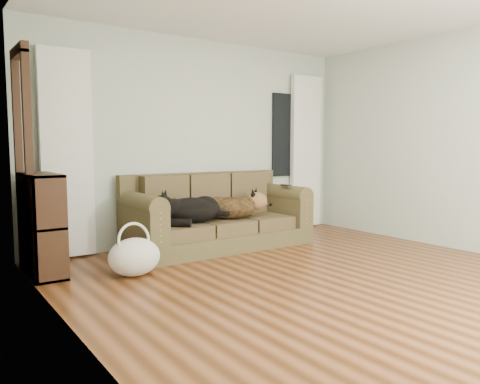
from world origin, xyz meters
TOP-DOWN VIEW (x-y plane):
  - floor at (0.00, 0.00)m, footprint 5.00×5.00m
  - wall_back at (0.00, 2.50)m, footprint 4.50×0.04m
  - wall_left at (-2.25, 0.00)m, footprint 0.04×5.00m
  - curtain_left at (-1.70, 2.42)m, footprint 0.55×0.08m
  - curtain_right at (1.80, 2.42)m, footprint 0.55×0.08m
  - window_pane at (1.45, 2.47)m, footprint 0.50×0.03m
  - door_casing at (-2.20, 2.05)m, footprint 0.07×0.60m
  - sofa at (-0.03, 1.97)m, footprint 2.24×0.97m
  - dog_black_lab at (-0.49, 1.92)m, footprint 0.83×0.68m
  - dog_shepherd at (0.14, 1.92)m, footprint 0.81×0.76m
  - tv_remote at (0.89, 1.81)m, footprint 0.07×0.21m
  - tote_bag at (-1.39, 1.34)m, footprint 0.57×0.48m
  - bookshelf at (-2.09, 1.91)m, footprint 0.38×0.81m

SIDE VIEW (x-z plane):
  - floor at x=0.00m, z-range 0.00..0.00m
  - tote_bag at x=-1.39m, z-range -0.02..0.34m
  - sofa at x=-0.03m, z-range -0.01..0.91m
  - dog_black_lab at x=-0.49m, z-range 0.33..0.63m
  - dog_shepherd at x=0.14m, z-range 0.34..0.64m
  - bookshelf at x=-2.09m, z-range 0.01..0.99m
  - tv_remote at x=0.89m, z-range 0.72..0.74m
  - door_casing at x=-2.20m, z-range 0.00..2.10m
  - curtain_left at x=-1.70m, z-range 0.02..2.27m
  - curtain_right at x=1.80m, z-range 0.02..2.27m
  - wall_back at x=0.00m, z-range 0.00..2.60m
  - wall_left at x=-2.25m, z-range 0.00..2.60m
  - window_pane at x=1.45m, z-range 0.80..2.00m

